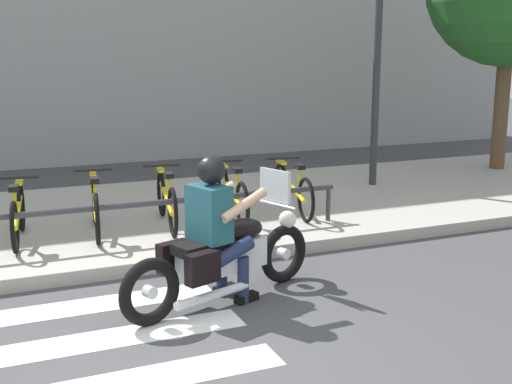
% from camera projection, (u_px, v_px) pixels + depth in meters
% --- Properties ---
extents(ground_plane, '(48.00, 48.00, 0.00)m').
position_uv_depth(ground_plane, '(175.00, 374.00, 4.86)').
color(ground_plane, '#424244').
extents(sidewalk, '(24.00, 4.40, 0.15)m').
position_uv_depth(sidewalk, '(83.00, 223.00, 8.83)').
color(sidewalk, '#A8A399').
rests_on(sidewalk, ground).
extents(crosswalk_stripe_3, '(2.80, 0.40, 0.01)m').
position_uv_depth(crosswalk_stripe_3, '(80.00, 343.00, 5.36)').
color(crosswalk_stripe_3, white).
rests_on(crosswalk_stripe_3, ground).
extents(crosswalk_stripe_4, '(2.80, 0.40, 0.01)m').
position_uv_depth(crosswalk_stripe_4, '(67.00, 309.00, 6.08)').
color(crosswalk_stripe_4, white).
rests_on(crosswalk_stripe_4, ground).
extents(motorcycle, '(2.16, 0.97, 1.20)m').
position_uv_depth(motorcycle, '(223.00, 256.00, 6.18)').
color(motorcycle, black).
rests_on(motorcycle, ground).
extents(rider, '(0.74, 0.67, 1.42)m').
position_uv_depth(rider, '(216.00, 220.00, 6.06)').
color(rider, '#1E4C59').
rests_on(rider, ground).
extents(bicycle_1, '(0.48, 1.54, 0.72)m').
position_uv_depth(bicycle_1, '(18.00, 214.00, 7.64)').
color(bicycle_1, black).
rests_on(bicycle_1, sidewalk).
extents(bicycle_2, '(0.48, 1.63, 0.75)m').
position_uv_depth(bicycle_2, '(95.00, 206.00, 7.98)').
color(bicycle_2, black).
rests_on(bicycle_2, sidewalk).
extents(bicycle_3, '(0.48, 1.68, 0.74)m').
position_uv_depth(bicycle_3, '(167.00, 200.00, 8.33)').
color(bicycle_3, black).
rests_on(bicycle_3, sidewalk).
extents(bicycle_4, '(0.48, 1.69, 0.74)m').
position_uv_depth(bicycle_4, '(232.00, 194.00, 8.67)').
color(bicycle_4, black).
rests_on(bicycle_4, sidewalk).
extents(bicycle_5, '(0.48, 1.67, 0.72)m').
position_uv_depth(bicycle_5, '(293.00, 189.00, 9.02)').
color(bicycle_5, black).
rests_on(bicycle_5, sidewalk).
extents(bike_rack, '(5.08, 0.07, 0.49)m').
position_uv_depth(bike_rack, '(142.00, 206.00, 7.64)').
color(bike_rack, '#333338').
rests_on(bike_rack, sidewalk).
extents(street_lamp, '(0.28, 0.28, 4.68)m').
position_uv_depth(street_lamp, '(379.00, 22.00, 10.47)').
color(street_lamp, '#2D2D33').
rests_on(street_lamp, ground).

